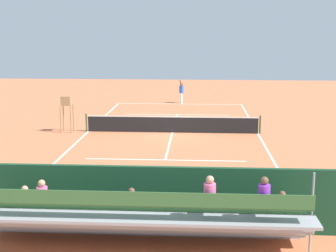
{
  "coord_description": "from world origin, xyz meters",
  "views": [
    {
      "loc": [
        -1.48,
        27.62,
        5.98
      ],
      "look_at": [
        0.0,
        4.0,
        1.2
      ],
      "focal_mm": 51.47,
      "sensor_mm": 36.0,
      "label": 1
    }
  ],
  "objects": [
    {
      "name": "ground_plane",
      "position": [
        0.0,
        0.0,
        0.0
      ],
      "size": [
        60.0,
        60.0,
        0.0
      ],
      "primitive_type": "plane",
      "color": "#CC7047"
    },
    {
      "name": "court_line_markings",
      "position": [
        0.0,
        -0.04,
        0.0
      ],
      "size": [
        10.1,
        22.2,
        0.01
      ],
      "color": "white",
      "rests_on": "ground"
    },
    {
      "name": "tennis_net",
      "position": [
        0.0,
        0.0,
        0.5
      ],
      "size": [
        10.3,
        0.1,
        1.07
      ],
      "color": "black",
      "rests_on": "ground"
    },
    {
      "name": "backdrop_wall",
      "position": [
        0.0,
        14.0,
        1.0
      ],
      "size": [
        18.0,
        0.16,
        2.0
      ],
      "primitive_type": "cube",
      "color": "#194228",
      "rests_on": "ground"
    },
    {
      "name": "bleacher_stand",
      "position": [
        -0.07,
        15.33,
        0.93
      ],
      "size": [
        9.06,
        2.4,
        2.48
      ],
      "color": "#9EA0A5",
      "rests_on": "ground"
    },
    {
      "name": "umpire_chair",
      "position": [
        6.2,
        0.24,
        1.31
      ],
      "size": [
        0.67,
        0.67,
        2.14
      ],
      "color": "#A88456",
      "rests_on": "ground"
    },
    {
      "name": "courtside_bench",
      "position": [
        -2.21,
        13.27,
        0.56
      ],
      "size": [
        1.8,
        0.4,
        0.93
      ],
      "color": "#33383D",
      "rests_on": "ground"
    },
    {
      "name": "equipment_bag",
      "position": [
        -0.57,
        13.4,
        0.18
      ],
      "size": [
        0.9,
        0.36,
        0.36
      ],
      "primitive_type": "cube",
      "color": "#334C8C",
      "rests_on": "ground"
    },
    {
      "name": "tennis_player",
      "position": [
        -0.13,
        -11.43,
        1.02
      ],
      "size": [
        0.43,
        0.55,
        1.93
      ],
      "color": "white",
      "rests_on": "ground"
    },
    {
      "name": "tennis_racket",
      "position": [
        0.56,
        -11.72,
        0.01
      ],
      "size": [
        0.37,
        0.59,
        0.03
      ],
      "color": "black",
      "rests_on": "ground"
    },
    {
      "name": "tennis_ball_near",
      "position": [
        2.26,
        -10.65,
        0.03
      ],
      "size": [
        0.07,
        0.07,
        0.07
      ],
      "primitive_type": "sphere",
      "color": "#CCDB33",
      "rests_on": "ground"
    },
    {
      "name": "tennis_ball_far",
      "position": [
        -1.61,
        -10.18,
        0.03
      ],
      "size": [
        0.07,
        0.07,
        0.07
      ],
      "primitive_type": "sphere",
      "color": "#CCDB33",
      "rests_on": "ground"
    }
  ]
}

